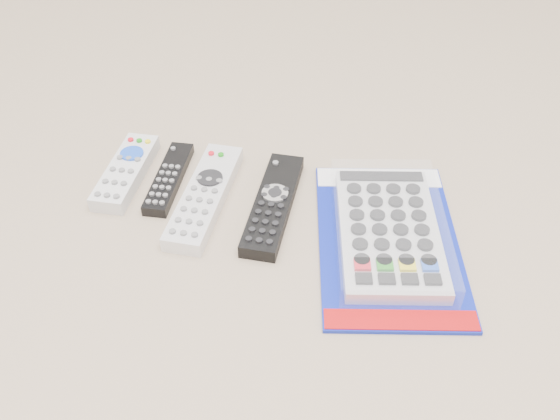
% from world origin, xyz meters
% --- Properties ---
extents(remote_small_grey, '(0.06, 0.17, 0.03)m').
position_xyz_m(remote_small_grey, '(-0.21, 0.04, 0.01)').
color(remote_small_grey, silver).
rests_on(remote_small_grey, ground).
extents(remote_slim_black, '(0.05, 0.16, 0.02)m').
position_xyz_m(remote_slim_black, '(-0.14, 0.04, 0.01)').
color(remote_slim_black, black).
rests_on(remote_slim_black, ground).
extents(remote_silver_dvd, '(0.06, 0.22, 0.03)m').
position_xyz_m(remote_silver_dvd, '(-0.08, 0.01, 0.01)').
color(remote_silver_dvd, silver).
rests_on(remote_silver_dvd, ground).
extents(remote_large_black, '(0.05, 0.21, 0.02)m').
position_xyz_m(remote_large_black, '(0.02, 0.02, 0.01)').
color(remote_large_black, black).
rests_on(remote_large_black, ground).
extents(jumbo_remote_packaged, '(0.24, 0.34, 0.04)m').
position_xyz_m(jumbo_remote_packaged, '(0.19, -0.01, 0.02)').
color(jumbo_remote_packaged, '#0E1E9C').
rests_on(jumbo_remote_packaged, ground).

